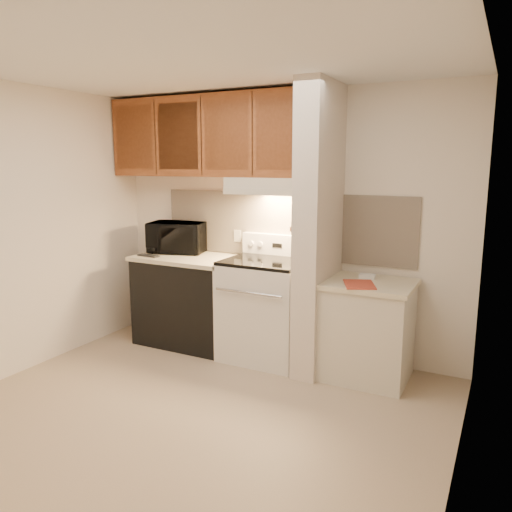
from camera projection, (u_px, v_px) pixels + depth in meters
The scene contains 50 objects.
floor at pixel (199, 409), 3.77m from camera, with size 3.60×3.60×0.00m, color tan.
ceiling at pixel (191, 61), 3.31m from camera, with size 3.60×3.60×0.00m, color white.
wall_back at pixel (282, 224), 4.85m from camera, with size 3.60×0.02×2.50m, color white.
wall_left at pixel (23, 231), 4.35m from camera, with size 0.02×3.00×2.50m, color white.
wall_right at pixel (469, 271), 2.73m from camera, with size 0.02×3.00×2.50m, color white.
backsplash at pixel (281, 225), 4.84m from camera, with size 2.60×0.02×0.63m, color beige.
range_body at pixel (266, 311), 4.69m from camera, with size 0.76×0.65×0.92m, color silver.
oven_window at pixel (250, 316), 4.41m from camera, with size 0.50×0.01×0.30m, color black.
oven_handle at pixel (248, 293), 4.34m from camera, with size 0.02×0.02×0.65m, color silver.
cooktop at pixel (266, 261), 4.61m from camera, with size 0.74×0.64×0.03m, color black.
range_backguard at pixel (279, 245), 4.83m from camera, with size 0.76×0.08×0.20m, color silver.
range_display at pixel (277, 245), 4.80m from camera, with size 0.10×0.01×0.04m, color black.
range_knob_left_outer at pixel (251, 243), 4.92m from camera, with size 0.05×0.05×0.02m, color silver.
range_knob_left_inner at pixel (260, 244), 4.88m from camera, with size 0.05×0.05×0.02m, color silver.
range_knob_right_inner at pixel (294, 247), 4.71m from camera, with size 0.05×0.05×0.02m, color silver.
range_knob_right_outer at pixel (304, 248), 4.67m from camera, with size 0.05×0.05×0.02m, color silver.
dishwasher_front at pixel (189, 302), 5.10m from camera, with size 1.00×0.63×0.87m, color black.
left_countertop at pixel (188, 258), 5.02m from camera, with size 1.04×0.67×0.04m, color beige.
spoon_rest at pixel (148, 256), 4.99m from camera, with size 0.24×0.08×0.02m, color black.
teal_jar at pixel (193, 247), 5.24m from camera, with size 0.09×0.09×0.10m, color #1A5D57.
outlet at pixel (238, 236), 5.07m from camera, with size 0.08×0.01×0.12m, color beige.
microwave at pixel (178, 237), 5.21m from camera, with size 0.57×0.39×0.32m, color black.
partition_pillar at pixel (319, 231), 4.32m from camera, with size 0.22×0.70×2.50m, color beige.
pillar_trim at pixel (306, 225), 4.36m from camera, with size 0.01×0.70×0.04m, color brown.
knife_strip at pixel (304, 223), 4.31m from camera, with size 0.02×0.42×0.04m, color black.
knife_blade_a at pixel (296, 237), 4.21m from camera, with size 0.01×0.04×0.16m, color silver.
knife_handle_a at pixel (295, 219), 4.17m from camera, with size 0.02×0.02×0.10m, color black.
knife_blade_b at pixel (298, 237), 4.26m from camera, with size 0.01×0.04×0.18m, color silver.
knife_handle_b at pixel (299, 218), 4.24m from camera, with size 0.02×0.02×0.10m, color black.
knife_blade_c at pixel (303, 236), 4.35m from camera, with size 0.01×0.04×0.20m, color silver.
knife_handle_c at pixel (303, 217), 4.32m from camera, with size 0.02×0.02×0.10m, color black.
knife_blade_d at pixel (305, 233), 4.40m from camera, with size 0.01×0.04×0.16m, color silver.
knife_handle_d at pixel (305, 216), 4.37m from camera, with size 0.02×0.02×0.10m, color black.
knife_blade_e at pixel (309, 233), 4.49m from camera, with size 0.01×0.04×0.18m, color silver.
knife_handle_e at pixel (309, 215), 4.45m from camera, with size 0.02×0.02×0.10m, color black.
oven_mitt at pixel (311, 240), 4.54m from camera, with size 0.03×0.09×0.22m, color slate.
right_cab_base at pixel (367, 332), 4.26m from camera, with size 0.70×0.60×0.81m, color beige.
right_countertop at pixel (369, 284), 4.19m from camera, with size 0.74×0.64×0.04m, color beige.
red_folder at pixel (359, 284), 4.07m from camera, with size 0.23×0.32×0.01m, color #B03C29.
white_box at pixel (367, 276), 4.30m from camera, with size 0.13×0.09×0.04m, color white.
range_hood at pixel (272, 186), 4.59m from camera, with size 0.78×0.44×0.15m, color beige.
hood_lip at pixel (262, 192), 4.41m from camera, with size 0.78×0.04×0.06m, color beige.
upper_cabinets at pixel (210, 136), 4.85m from camera, with size 2.18×0.33×0.77m, color brown.
cab_door_a at pixel (134, 138), 5.08m from camera, with size 0.46×0.01×0.63m, color brown.
cab_gap_a at pixel (155, 137), 4.96m from camera, with size 0.01×0.01×0.73m, color black.
cab_door_b at pixel (178, 136), 4.84m from camera, with size 0.46×0.01×0.63m, color brown.
cab_gap_b at pixel (201, 136), 4.71m from camera, with size 0.01×0.01×0.73m, color black.
cab_door_c at pixel (226, 135), 4.59m from camera, with size 0.46×0.01×0.63m, color brown.
cab_gap_c at pixel (252, 134), 4.47m from camera, with size 0.01×0.01×0.73m, color black.
cab_door_d at pixel (280, 133), 4.35m from camera, with size 0.46×0.01×0.63m, color brown.
Camera 1 is at (1.98, -2.91, 1.83)m, focal length 35.00 mm.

